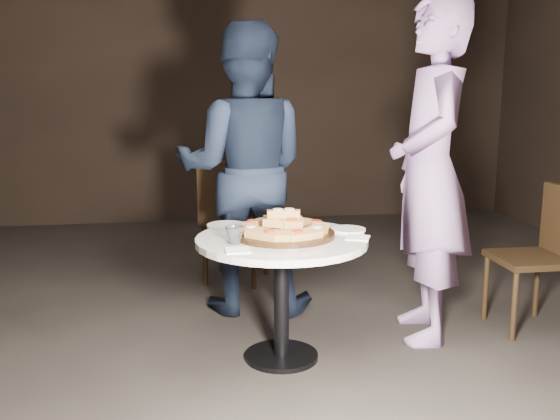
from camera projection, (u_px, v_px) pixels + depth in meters
name	position (u px, v px, depth m)	size (l,w,h in m)	color
floor	(290.00, 353.00, 3.33)	(7.00, 7.00, 0.00)	black
table	(282.00, 260.00, 3.16)	(1.09, 1.09, 0.65)	black
serving_board	(284.00, 234.00, 3.16)	(0.52, 0.52, 0.02)	black
focaccia_pile	(284.00, 225.00, 3.15)	(0.46, 0.46, 0.12)	#AA7741
plate_left	(227.00, 225.00, 3.38)	(0.22, 0.22, 0.01)	white
plate_right	(348.00, 230.00, 3.28)	(0.18, 0.18, 0.01)	white
water_glass	(235.00, 235.00, 3.01)	(0.09, 0.09, 0.08)	silver
napkin_near	(238.00, 250.00, 2.88)	(0.11, 0.11, 0.01)	white
napkin_far	(358.00, 238.00, 3.12)	(0.11, 0.11, 0.01)	white
chair_far	(232.00, 213.00, 4.42)	(0.55, 0.56, 0.90)	black
chair_right	(544.00, 248.00, 3.60)	(0.41, 0.39, 0.84)	black
diner_navy	(244.00, 170.00, 3.86)	(0.87, 0.68, 1.78)	black
diner_teal	(430.00, 172.00, 3.40)	(0.69, 0.45, 1.88)	#7E659C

